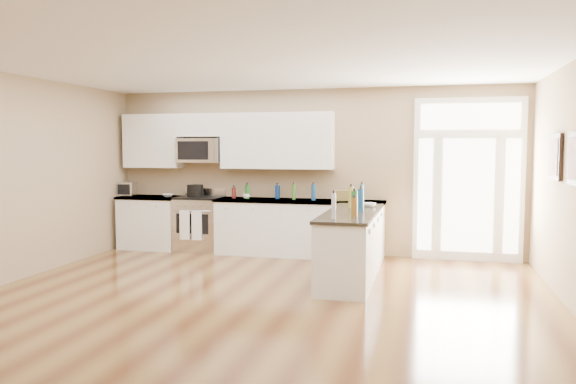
% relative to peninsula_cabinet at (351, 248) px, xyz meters
% --- Properties ---
extents(ground, '(8.00, 8.00, 0.00)m').
position_rel_peninsula_cabinet_xyz_m(ground, '(-0.93, -2.24, -0.43)').
color(ground, '#553018').
extents(room_shell, '(8.00, 8.00, 8.00)m').
position_rel_peninsula_cabinet_xyz_m(room_shell, '(-0.93, -2.24, 1.27)').
color(room_shell, '#9E8664').
rests_on(room_shell, ground).
extents(back_cabinet_left, '(1.10, 0.66, 0.94)m').
position_rel_peninsula_cabinet_xyz_m(back_cabinet_left, '(-3.80, 1.45, 0.00)').
color(back_cabinet_left, white).
rests_on(back_cabinet_left, ground).
extents(back_cabinet_right, '(2.85, 0.66, 0.94)m').
position_rel_peninsula_cabinet_xyz_m(back_cabinet_right, '(-1.08, 1.45, 0.00)').
color(back_cabinet_right, white).
rests_on(back_cabinet_right, ground).
extents(peninsula_cabinet, '(0.69, 2.32, 0.94)m').
position_rel_peninsula_cabinet_xyz_m(peninsula_cabinet, '(0.00, 0.00, 0.00)').
color(peninsula_cabinet, white).
rests_on(peninsula_cabinet, ground).
extents(upper_cabinet_left, '(1.04, 0.33, 0.95)m').
position_rel_peninsula_cabinet_xyz_m(upper_cabinet_left, '(-3.81, 1.59, 1.49)').
color(upper_cabinet_left, white).
rests_on(upper_cabinet_left, room_shell).
extents(upper_cabinet_right, '(1.94, 0.33, 0.95)m').
position_rel_peninsula_cabinet_xyz_m(upper_cabinet_right, '(-1.50, 1.59, 1.49)').
color(upper_cabinet_right, white).
rests_on(upper_cabinet_right, room_shell).
extents(upper_cabinet_short, '(0.82, 0.33, 0.40)m').
position_rel_peninsula_cabinet_xyz_m(upper_cabinet_short, '(-2.88, 1.59, 1.77)').
color(upper_cabinet_short, white).
rests_on(upper_cabinet_short, room_shell).
extents(microwave, '(0.78, 0.41, 0.42)m').
position_rel_peninsula_cabinet_xyz_m(microwave, '(-2.88, 1.56, 1.33)').
color(microwave, silver).
rests_on(microwave, room_shell).
extents(entry_door, '(1.70, 0.10, 2.60)m').
position_rel_peninsula_cabinet_xyz_m(entry_door, '(1.62, 1.71, 0.87)').
color(entry_door, white).
rests_on(entry_door, ground).
extents(wall_art_near, '(0.05, 0.58, 0.58)m').
position_rel_peninsula_cabinet_xyz_m(wall_art_near, '(2.54, -0.04, 1.27)').
color(wall_art_near, black).
rests_on(wall_art_near, room_shell).
extents(wall_art_far, '(0.05, 0.58, 0.58)m').
position_rel_peninsula_cabinet_xyz_m(wall_art_far, '(2.54, -1.04, 1.27)').
color(wall_art_far, black).
rests_on(wall_art_far, room_shell).
extents(kitchen_range, '(0.78, 0.69, 1.08)m').
position_rel_peninsula_cabinet_xyz_m(kitchen_range, '(-2.86, 1.45, 0.04)').
color(kitchen_range, silver).
rests_on(kitchen_range, ground).
extents(stockpot, '(0.33, 0.33, 0.22)m').
position_rel_peninsula_cabinet_xyz_m(stockpot, '(-2.97, 1.52, 0.63)').
color(stockpot, black).
rests_on(stockpot, kitchen_range).
extents(toaster_oven, '(0.30, 0.25, 0.25)m').
position_rel_peninsula_cabinet_xyz_m(toaster_oven, '(-4.28, 1.47, 0.63)').
color(toaster_oven, silver).
rests_on(toaster_oven, back_cabinet_left).
extents(cardboard_box, '(0.23, 0.19, 0.17)m').
position_rel_peninsula_cabinet_xyz_m(cardboard_box, '(-0.35, 1.50, 0.59)').
color(cardboard_box, brown).
rests_on(cardboard_box, back_cabinet_right).
extents(bowl_left, '(0.26, 0.26, 0.05)m').
position_rel_peninsula_cabinet_xyz_m(bowl_left, '(-3.46, 1.45, 0.53)').
color(bowl_left, white).
rests_on(bowl_left, back_cabinet_left).
extents(bowl_peninsula, '(0.21, 0.21, 0.06)m').
position_rel_peninsula_cabinet_xyz_m(bowl_peninsula, '(0.18, 0.66, 0.53)').
color(bowl_peninsula, white).
rests_on(bowl_peninsula, peninsula_cabinet).
extents(cup_counter, '(0.12, 0.12, 0.09)m').
position_rel_peninsula_cabinet_xyz_m(cup_counter, '(-1.99, 1.42, 0.55)').
color(cup_counter, white).
rests_on(cup_counter, back_cabinet_right).
extents(counter_bottles, '(2.41, 2.46, 0.32)m').
position_rel_peninsula_cabinet_xyz_m(counter_bottles, '(-0.55, 0.63, 0.64)').
color(counter_bottles, '#19591E').
rests_on(counter_bottles, back_cabinet_right).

